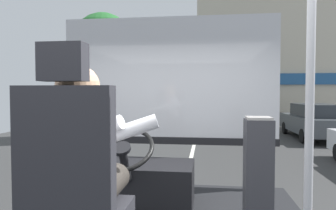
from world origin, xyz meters
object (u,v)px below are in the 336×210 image
(handrail_pole, at_px, (310,92))
(parked_car_charcoal, at_px, (314,121))
(bus_driver, at_px, (83,155))
(driver_seat, at_px, (74,194))
(steering_console, at_px, (135,182))
(fare_box, at_px, (258,171))

(handrail_pole, xyz_separation_m, parked_car_charcoal, (3.86, 11.43, -1.16))
(bus_driver, xyz_separation_m, handrail_pole, (1.20, 0.07, 0.35))
(driver_seat, xyz_separation_m, steering_console, (-0.00, 1.33, -0.33))
(driver_seat, relative_size, handrail_pole, 0.61)
(driver_seat, xyz_separation_m, bus_driver, (0.00, 0.12, 0.17))
(steering_console, bearing_deg, bus_driver, -90.00)
(steering_console, xyz_separation_m, fare_box, (1.08, -0.30, 0.22))
(driver_seat, height_order, fare_box, driver_seat)
(parked_car_charcoal, bearing_deg, fare_box, -110.60)
(handrail_pole, height_order, parked_car_charcoal, handrail_pole)
(driver_seat, bearing_deg, parked_car_charcoal, 66.45)
(steering_console, relative_size, handrail_pole, 0.51)
(parked_car_charcoal, bearing_deg, steering_console, -116.20)
(handrail_pole, bearing_deg, bus_driver, -176.85)
(driver_seat, relative_size, parked_car_charcoal, 0.30)
(parked_car_charcoal, bearing_deg, handrail_pole, -108.68)
(handrail_pole, bearing_deg, fare_box, 97.93)
(fare_box, distance_m, parked_car_charcoal, 11.33)
(steering_console, bearing_deg, handrail_pole, -43.46)
(handrail_pole, distance_m, fare_box, 1.06)
(handrail_pole, distance_m, parked_car_charcoal, 12.12)
(steering_console, relative_size, fare_box, 1.25)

